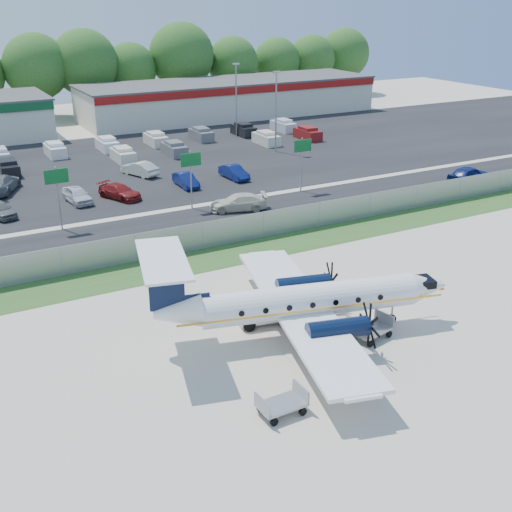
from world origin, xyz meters
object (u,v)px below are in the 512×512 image
baggage_cart_far (372,329)px  aircraft (303,301)px  pushback_tug (264,309)px  baggage_cart_near (282,404)px

baggage_cart_far → aircraft: bearing=145.6°
pushback_tug → baggage_cart_far: bearing=-47.5°
aircraft → pushback_tug: 2.87m
aircraft → baggage_cart_far: aircraft is taller
baggage_cart_far → pushback_tug: bearing=132.5°
baggage_cart_near → baggage_cart_far: 8.36m
pushback_tug → baggage_cart_near: bearing=-114.2°
aircraft → baggage_cart_near: 7.34m
aircraft → pushback_tug: (-1.03, 2.36, -1.27)m
aircraft → baggage_cart_far: bearing=-34.4°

